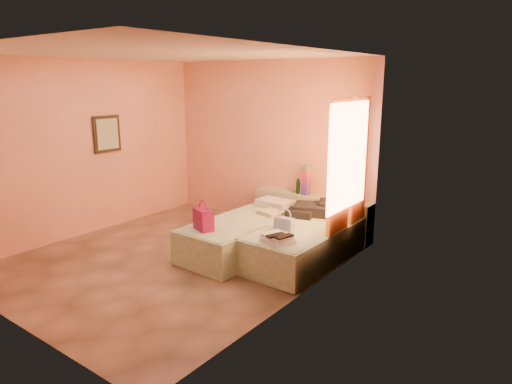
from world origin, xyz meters
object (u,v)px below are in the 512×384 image
(water_bottle, at_px, (298,187))
(green_book, at_px, (333,196))
(headboard_ledge, at_px, (311,214))
(magenta_handbag, at_px, (204,219))
(blue_handbag, at_px, (284,224))
(bed_right, at_px, (306,243))
(flower_vase, at_px, (352,196))
(bed_left, at_px, (244,235))
(towel_stack, at_px, (278,239))

(water_bottle, relative_size, green_book, 1.32)
(headboard_ledge, xyz_separation_m, magenta_handbag, (-0.52, -2.00, 0.32))
(magenta_handbag, bearing_deg, blue_handbag, 58.11)
(bed_right, distance_m, flower_vase, 1.13)
(bed_right, relative_size, blue_handbag, 7.58)
(bed_left, xyz_separation_m, blue_handbag, (0.73, -0.06, 0.33))
(water_bottle, distance_m, flower_vase, 0.96)
(green_book, bearing_deg, magenta_handbag, -127.34)
(flower_vase, bearing_deg, green_book, 158.88)
(water_bottle, xyz_separation_m, blue_handbag, (0.60, -1.32, -0.18))
(bed_right, xyz_separation_m, water_bottle, (-0.76, 1.01, 0.52))
(green_book, bearing_deg, towel_stack, -98.02)
(bed_right, relative_size, water_bottle, 8.43)
(water_bottle, distance_m, green_book, 0.60)
(flower_vase, bearing_deg, towel_stack, -95.16)
(flower_vase, distance_m, magenta_handbag, 2.30)
(bed_left, xyz_separation_m, magenta_handbag, (-0.15, -0.70, 0.40))
(magenta_handbag, xyz_separation_m, blue_handbag, (0.88, 0.64, -0.06))
(bed_right, relative_size, green_book, 11.16)
(bed_left, distance_m, bed_right, 0.93)
(towel_stack, bearing_deg, water_bottle, 114.24)
(bed_right, height_order, magenta_handbag, magenta_handbag)
(water_bottle, relative_size, flower_vase, 1.03)
(towel_stack, bearing_deg, green_book, 96.86)
(bed_left, relative_size, towel_stack, 5.71)
(blue_handbag, bearing_deg, flower_vase, 69.61)
(blue_handbag, bearing_deg, water_bottle, 109.79)
(magenta_handbag, bearing_deg, towel_stack, 31.08)
(bed_right, height_order, towel_stack, towel_stack)
(bed_right, bearing_deg, flower_vase, 79.40)
(bed_right, bearing_deg, magenta_handbag, -136.73)
(bed_right, height_order, water_bottle, water_bottle)
(flower_vase, bearing_deg, bed_left, -131.87)
(water_bottle, distance_m, blue_handbag, 1.46)
(headboard_ledge, distance_m, towel_stack, 1.93)
(magenta_handbag, height_order, towel_stack, magenta_handbag)
(headboard_ledge, height_order, towel_stack, headboard_ledge)
(headboard_ledge, bearing_deg, magenta_handbag, -104.62)
(bed_right, bearing_deg, water_bottle, 128.10)
(magenta_handbag, distance_m, blue_handbag, 1.09)
(bed_left, relative_size, bed_right, 1.00)
(magenta_handbag, bearing_deg, flower_vase, 79.27)
(green_book, xyz_separation_m, flower_vase, (0.39, -0.15, 0.10))
(water_bottle, height_order, flower_vase, water_bottle)
(water_bottle, bearing_deg, towel_stack, -65.76)
(flower_vase, height_order, magenta_handbag, flower_vase)
(headboard_ledge, height_order, bed_right, headboard_ledge)
(flower_vase, relative_size, towel_stack, 0.66)
(water_bottle, height_order, green_book, water_bottle)
(flower_vase, xyz_separation_m, blue_handbag, (-0.37, -1.29, -0.18))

